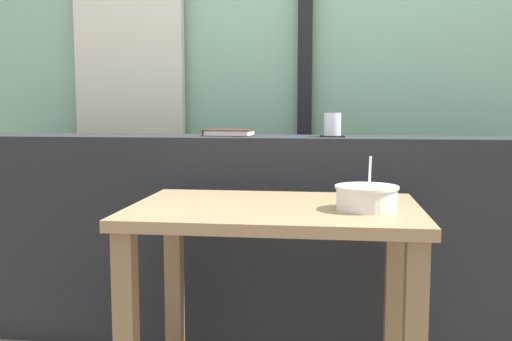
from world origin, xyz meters
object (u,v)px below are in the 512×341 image
(closed_book, at_px, (229,133))
(breakfast_table, at_px, (275,245))
(coaster_square, at_px, (332,136))
(juice_glass, at_px, (332,125))
(soup_bowl, at_px, (367,198))

(closed_book, bearing_deg, breakfast_table, -67.26)
(coaster_square, height_order, juice_glass, juice_glass)
(breakfast_table, height_order, juice_glass, juice_glass)
(coaster_square, bearing_deg, soup_bowl, -80.54)
(coaster_square, distance_m, soup_bowl, 0.65)
(coaster_square, distance_m, juice_glass, 0.04)
(juice_glass, relative_size, closed_book, 0.45)
(breakfast_table, bearing_deg, soup_bowl, -8.94)
(closed_book, distance_m, soup_bowl, 0.86)
(closed_book, bearing_deg, coaster_square, -4.40)
(breakfast_table, bearing_deg, coaster_square, 72.66)
(breakfast_table, height_order, coaster_square, coaster_square)
(juice_glass, bearing_deg, soup_bowl, -80.54)
(breakfast_table, xyz_separation_m, coaster_square, (0.18, 0.57, 0.32))
(coaster_square, height_order, soup_bowl, coaster_square)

